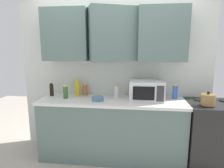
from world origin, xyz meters
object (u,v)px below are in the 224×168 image
bottle_yellow_mustard (77,88)px  bowl_ceramic_small (98,99)px  bottle_soy_dark (52,90)px  stove_range (214,134)px  bottle_spice_jar (85,90)px  bottle_blue_cleaner (175,92)px  bottle_green_oil (66,92)px  microwave (147,90)px  kettle (208,100)px  bottle_white_jar (116,92)px

bottle_yellow_mustard → bowl_ceramic_small: 0.47m
bottle_soy_dark → bowl_ceramic_small: 0.79m
stove_range → bottle_spice_jar: bottle_spice_jar is taller
bottle_blue_cleaner → bowl_ceramic_small: bearing=-167.4°
bottle_green_oil → microwave: bearing=2.8°
bowl_ceramic_small → kettle: bearing=-2.7°
kettle → bowl_ceramic_small: (-1.46, 0.07, -0.05)m
microwave → bowl_ceramic_small: microwave is taller
bottle_blue_cleaner → bowl_ceramic_small: bottle_blue_cleaner is taller
bottle_spice_jar → bowl_ceramic_small: bottle_spice_jar is taller
bottle_yellow_mustard → bottle_blue_cleaner: 1.48m
bottle_spice_jar → kettle: bearing=-12.3°
bottle_soy_dark → bottle_yellow_mustard: bearing=9.8°
bottle_spice_jar → bottle_soy_dark: bottle_soy_dark is taller
bottle_white_jar → bowl_ceramic_small: size_ratio=1.09×
bottle_spice_jar → bottle_white_jar: (0.50, -0.09, -0.00)m
microwave → bowl_ceramic_small: bearing=-169.5°
bottle_white_jar → bottle_soy_dark: bearing=-178.7°
kettle → bottle_green_oil: 1.96m
bottle_green_oil → stove_range: bearing=0.0°
bottle_white_jar → bottle_spice_jar: bearing=170.3°
microwave → bottle_white_jar: size_ratio=2.58×
kettle → bottle_blue_cleaner: bottle_blue_cleaner is taller
stove_range → bottle_blue_cleaner: bearing=161.5°
bottle_green_oil → bowl_ceramic_small: bottle_green_oil is taller
kettle → bottle_blue_cleaner: 0.48m
kettle → bottle_white_jar: bearing=166.7°
microwave → bottle_soy_dark: microwave is taller
bowl_ceramic_small → bottle_spice_jar: bearing=130.4°
kettle → bottle_yellow_mustard: size_ratio=0.70×
microwave → bottle_soy_dark: 1.46m
microwave → bottle_yellow_mustard: bearing=172.6°
bottle_yellow_mustard → kettle: bearing=-10.3°
microwave → bottle_spice_jar: 0.97m
stove_range → bottle_green_oil: bearing=-180.0°
bottle_yellow_mustard → bottle_soy_dark: bearing=-170.2°
kettle → bottle_spice_jar: bearing=167.7°
bottle_green_oil → bottle_white_jar: bearing=11.6°
kettle → bottle_blue_cleaner: (-0.36, 0.32, 0.02)m
microwave → bottle_blue_cleaner: (0.42, 0.12, -0.04)m
bottle_spice_jar → bottle_soy_dark: size_ratio=0.96×
stove_range → bottle_white_jar: bearing=173.9°
bottle_white_jar → kettle: bearing=-13.3°
bottle_yellow_mustard → bottle_blue_cleaner: (1.48, -0.02, -0.02)m
bottle_yellow_mustard → bottle_soy_dark: size_ratio=1.29×
microwave → bottle_spice_jar: microwave is taller
microwave → bottle_green_oil: size_ratio=2.37×
bottle_green_oil → bottle_blue_cleaner: bearing=6.3°
bottle_yellow_mustard → bottle_spice_jar: (0.11, 0.04, -0.03)m
stove_range → microwave: bearing=176.6°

